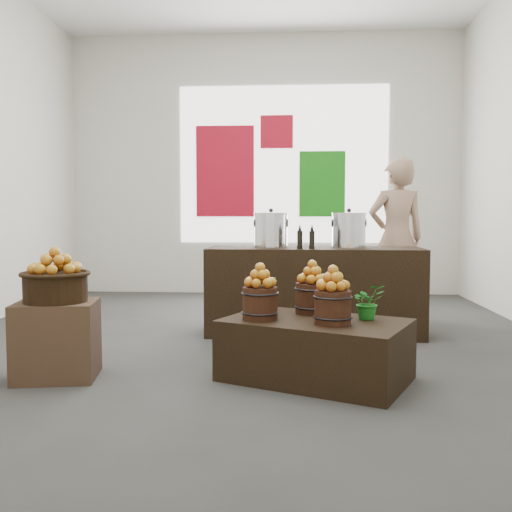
# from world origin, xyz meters

# --- Properties ---
(ground) EXTENTS (7.00, 7.00, 0.00)m
(ground) POSITION_xyz_m (0.00, 0.00, 0.00)
(ground) COLOR #353533
(ground) RESTS_ON ground
(back_wall) EXTENTS (6.00, 0.04, 4.00)m
(back_wall) POSITION_xyz_m (0.00, 3.50, 2.00)
(back_wall) COLOR beige
(back_wall) RESTS_ON ground
(back_opening) EXTENTS (3.20, 0.02, 2.40)m
(back_opening) POSITION_xyz_m (0.30, 3.48, 2.00)
(back_opening) COLOR white
(back_opening) RESTS_ON back_wall
(deco_red_left) EXTENTS (0.90, 0.04, 1.40)m
(deco_red_left) POSITION_xyz_m (-0.60, 3.47, 1.90)
(deco_red_left) COLOR #A50C20
(deco_red_left) RESTS_ON back_wall
(deco_green_right) EXTENTS (0.70, 0.04, 1.00)m
(deco_green_right) POSITION_xyz_m (0.90, 3.47, 1.70)
(deco_green_right) COLOR #177612
(deco_green_right) RESTS_ON back_wall
(deco_red_upper) EXTENTS (0.50, 0.04, 0.50)m
(deco_red_upper) POSITION_xyz_m (0.20, 3.47, 2.50)
(deco_red_upper) COLOR #A50C20
(deco_red_upper) RESTS_ON back_wall
(crate) EXTENTS (0.65, 0.56, 0.58)m
(crate) POSITION_xyz_m (-1.30, -1.28, 0.29)
(crate) COLOR brown
(crate) RESTS_ON ground
(wicker_basket) EXTENTS (0.46, 0.46, 0.21)m
(wicker_basket) POSITION_xyz_m (-1.30, -1.28, 0.68)
(wicker_basket) COLOR black
(wicker_basket) RESTS_ON crate
(apples_in_basket) EXTENTS (0.36, 0.36, 0.19)m
(apples_in_basket) POSITION_xyz_m (-1.30, -1.28, 0.89)
(apples_in_basket) COLOR maroon
(apples_in_basket) RESTS_ON wicker_basket
(display_table) EXTENTS (1.52, 1.27, 0.45)m
(display_table) POSITION_xyz_m (0.63, -1.20, 0.23)
(display_table) COLOR black
(display_table) RESTS_ON ground
(apple_bucket_front_left) EXTENTS (0.26, 0.26, 0.24)m
(apple_bucket_front_left) POSITION_xyz_m (0.22, -1.21, 0.57)
(apple_bucket_front_left) COLOR #3A180F
(apple_bucket_front_left) RESTS_ON display_table
(apples_in_bucket_front_left) EXTENTS (0.20, 0.20, 0.18)m
(apples_in_bucket_front_left) POSITION_xyz_m (0.22, -1.21, 0.78)
(apples_in_bucket_front_left) COLOR maroon
(apples_in_bucket_front_left) RESTS_ON apple_bucket_front_left
(apple_bucket_front_right) EXTENTS (0.26, 0.26, 0.24)m
(apple_bucket_front_right) POSITION_xyz_m (0.74, -1.36, 0.57)
(apple_bucket_front_right) COLOR #3A180F
(apple_bucket_front_right) RESTS_ON display_table
(apples_in_bucket_front_right) EXTENTS (0.20, 0.20, 0.18)m
(apples_in_bucket_front_right) POSITION_xyz_m (0.74, -1.36, 0.78)
(apples_in_bucket_front_right) COLOR maroon
(apples_in_bucket_front_right) RESTS_ON apple_bucket_front_right
(apple_bucket_rear) EXTENTS (0.26, 0.26, 0.24)m
(apple_bucket_rear) POSITION_xyz_m (0.61, -0.93, 0.57)
(apple_bucket_rear) COLOR #3A180F
(apple_bucket_rear) RESTS_ON display_table
(apples_in_bucket_rear) EXTENTS (0.20, 0.20, 0.18)m
(apples_in_bucket_rear) POSITION_xyz_m (0.61, -0.93, 0.78)
(apples_in_bucket_rear) COLOR maroon
(apples_in_bucket_rear) RESTS_ON apple_bucket_rear
(herb_garnish_right) EXTENTS (0.30, 0.28, 0.26)m
(herb_garnish_right) POSITION_xyz_m (1.01, -1.16, 0.58)
(herb_garnish_right) COLOR #156519
(herb_garnish_right) RESTS_ON display_table
(herb_garnish_left) EXTENTS (0.18, 0.17, 0.28)m
(herb_garnish_left) POSITION_xyz_m (0.26, -0.83, 0.59)
(herb_garnish_left) COLOR #156519
(herb_garnish_left) RESTS_ON display_table
(counter) EXTENTS (2.19, 0.73, 0.89)m
(counter) POSITION_xyz_m (0.68, 0.45, 0.45)
(counter) COLOR black
(counter) RESTS_ON ground
(stock_pot_left) EXTENTS (0.34, 0.34, 0.34)m
(stock_pot_left) POSITION_xyz_m (0.23, 0.46, 1.06)
(stock_pot_left) COLOR silver
(stock_pot_left) RESTS_ON counter
(stock_pot_center) EXTENTS (0.34, 0.34, 0.34)m
(stock_pot_center) POSITION_xyz_m (1.02, 0.45, 1.06)
(stock_pot_center) COLOR silver
(stock_pot_center) RESTS_ON counter
(oil_cruets) EXTENTS (0.16, 0.06, 0.25)m
(oil_cruets) POSITION_xyz_m (0.67, 0.23, 1.01)
(oil_cruets) COLOR black
(oil_cruets) RESTS_ON counter
(shopper) EXTENTS (0.77, 0.59, 1.90)m
(shopper) POSITION_xyz_m (1.70, 1.56, 0.95)
(shopper) COLOR #8E6D57
(shopper) RESTS_ON ground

